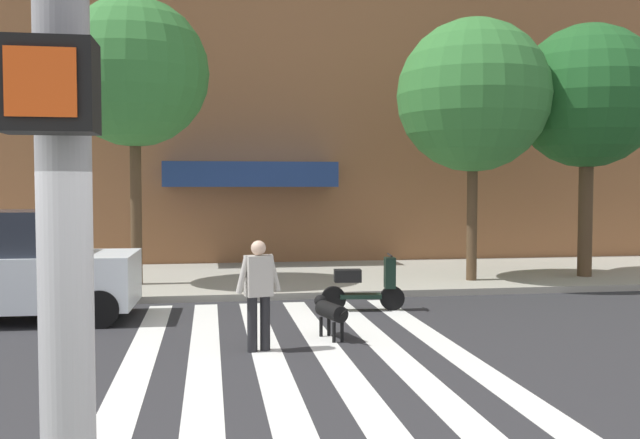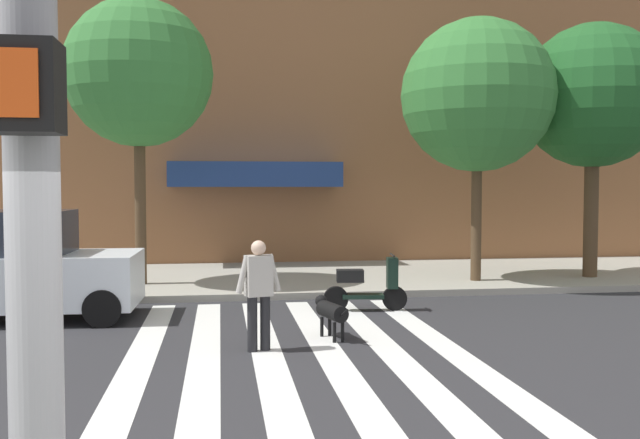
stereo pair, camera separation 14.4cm
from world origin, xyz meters
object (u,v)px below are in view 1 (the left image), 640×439
object	(u,v)px
parked_scooter	(363,286)
dog_on_leash	(330,311)
pedestrian_dog_walker	(259,289)
parked_car_behind_first	(12,269)
street_tree_further	(588,97)
street_tree_nearest	(134,73)
street_tree_middle	(473,96)

from	to	relation	value
parked_scooter	dog_on_leash	size ratio (longest dim) A/B	1.52
parked_scooter	pedestrian_dog_walker	distance (m)	3.75
parked_car_behind_first	street_tree_further	bearing A→B (deg)	13.27
parked_car_behind_first	pedestrian_dog_walker	size ratio (longest dim) A/B	2.61
parked_scooter	street_tree_further	world-z (taller)	street_tree_further
parked_car_behind_first	street_tree_nearest	bearing A→B (deg)	61.11
street_tree_middle	street_tree_further	bearing A→B (deg)	4.51
parked_scooter	dog_on_leash	distance (m)	2.55
street_tree_nearest	dog_on_leash	distance (m)	8.10
street_tree_nearest	street_tree_further	bearing A→B (deg)	-1.56
pedestrian_dog_walker	dog_on_leash	bearing A→B (deg)	29.27
parked_car_behind_first	street_tree_further	distance (m)	13.73
pedestrian_dog_walker	street_tree_middle	bearing A→B (deg)	46.19
dog_on_leash	street_tree_nearest	bearing A→B (deg)	122.14
street_tree_middle	street_tree_further	xyz separation A→B (m)	(3.09, 0.24, 0.06)
parked_scooter	street_tree_middle	size ratio (longest dim) A/B	0.26
parked_scooter	street_tree_middle	xyz separation A→B (m)	(3.31, 2.81, 4.10)
street_tree_nearest	street_tree_middle	bearing A→B (deg)	-3.93
street_tree_further	street_tree_nearest	bearing A→B (deg)	178.44
parked_car_behind_first	street_tree_nearest	distance (m)	5.57
street_tree_middle	dog_on_leash	bearing A→B (deg)	-130.46
street_tree_further	pedestrian_dog_walker	bearing A→B (deg)	-145.10
parked_car_behind_first	parked_scooter	world-z (taller)	parked_car_behind_first
street_tree_further	dog_on_leash	bearing A→B (deg)	-144.27
street_tree_nearest	street_tree_middle	world-z (taller)	street_tree_nearest
street_tree_further	dog_on_leash	world-z (taller)	street_tree_further
parked_car_behind_first	dog_on_leash	xyz separation A→B (m)	(5.40, -2.33, -0.49)
street_tree_nearest	street_tree_further	xyz separation A→B (m)	(11.02, -0.30, -0.37)
street_tree_nearest	dog_on_leash	xyz separation A→B (m)	(3.56, -5.67, -4.56)
street_tree_middle	pedestrian_dog_walker	xyz separation A→B (m)	(-5.55, -5.78, -3.65)
street_tree_nearest	pedestrian_dog_walker	size ratio (longest dim) A/B	4.01
pedestrian_dog_walker	dog_on_leash	world-z (taller)	pedestrian_dog_walker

